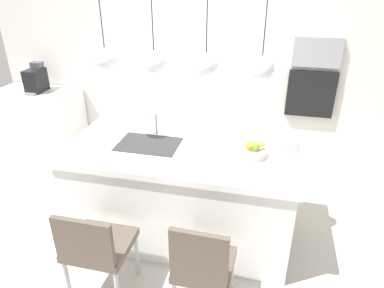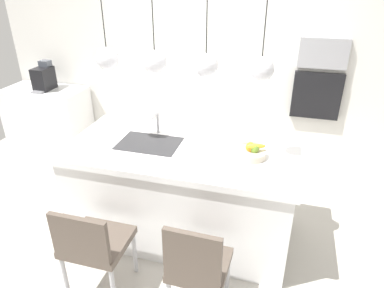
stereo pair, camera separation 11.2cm
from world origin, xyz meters
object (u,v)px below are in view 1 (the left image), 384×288
coffee_machine (36,80)px  oven (311,94)px  fruit_bowl (251,151)px  microwave (317,52)px  chair_middle (203,265)px  chair_near (96,246)px

coffee_machine → oven: bearing=4.8°
fruit_bowl → microwave: (0.58, 1.58, 0.53)m
oven → microwave: bearing=0.0°
coffee_machine → chair_middle: bearing=-38.4°
coffee_machine → oven: 3.57m
coffee_machine → oven: oven is taller
fruit_bowl → oven: size_ratio=0.49×
fruit_bowl → coffee_machine: coffee_machine is taller
fruit_bowl → microwave: bearing=69.8°
fruit_bowl → chair_middle: bearing=-104.7°
microwave → oven: microwave is taller
oven → chair_near: bearing=-123.7°
chair_middle → microwave: bearing=71.8°
fruit_bowl → microwave: microwave is taller
fruit_bowl → chair_middle: fruit_bowl is taller
fruit_bowl → coffee_machine: size_ratio=0.72×
microwave → chair_near: microwave is taller
fruit_bowl → oven: 1.68m
coffee_machine → oven: size_ratio=0.68×
oven → chair_middle: oven is taller
microwave → oven: bearing=0.0°
coffee_machine → chair_middle: size_ratio=0.43×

